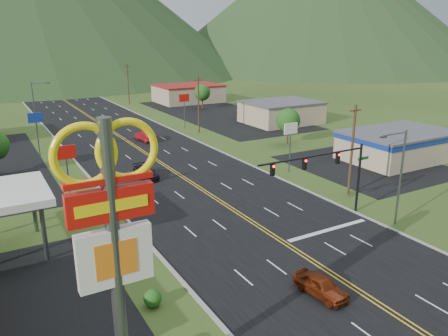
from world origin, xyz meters
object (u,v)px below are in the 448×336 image
streetlight_west (36,104)px  car_red_near (321,286)px  traffic_signal (329,167)px  streetlight_east (399,172)px  car_dark_mid (146,173)px  car_red_far (145,136)px  pylon_sign (113,229)px

streetlight_west → car_red_near: size_ratio=2.19×
traffic_signal → car_red_near: traffic_signal is taller
streetlight_east → streetlight_west: 64.21m
traffic_signal → car_dark_mid: traffic_signal is taller
streetlight_west → car_red_far: (14.45, -16.45, -4.35)m
traffic_signal → streetlight_west: (-18.16, 56.00, -0.15)m
pylon_sign → car_red_far: size_ratio=2.79×
pylon_sign → car_red_near: pylon_sign is taller
pylon_sign → car_dark_mid: (12.91, 32.60, -8.60)m
car_red_far → pylon_sign: bearing=61.9°
traffic_signal → car_dark_mid: 23.62m
traffic_signal → car_red_far: 39.99m
pylon_sign → car_red_near: size_ratio=3.40×
streetlight_west → car_red_far: 22.32m
pylon_sign → car_dark_mid: bearing=68.4°
traffic_signal → car_red_far: traffic_signal is taller
streetlight_east → car_red_near: (-13.79, -5.48, -4.48)m
streetlight_west → car_dark_mid: 36.48m
pylon_sign → traffic_signal: bearing=27.1°
streetlight_west → car_red_near: 66.25m
car_dark_mid → streetlight_east: bearing=-60.9°
streetlight_east → car_dark_mid: (-15.27, 24.60, -4.48)m
streetlight_east → streetlight_west: same height
traffic_signal → streetlight_east: (4.70, -4.00, -0.15)m
streetlight_west → car_dark_mid: size_ratio=1.86×
car_red_near → traffic_signal: bearing=38.7°
streetlight_west → car_red_far: size_ratio=1.79×
streetlight_east → car_dark_mid: 29.30m
car_dark_mid → car_red_far: (6.86, 18.95, 0.12)m
streetlight_east → car_red_far: size_ratio=1.79×
traffic_signal → streetlight_east: streetlight_east is taller
traffic_signal → streetlight_west: bearing=108.0°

